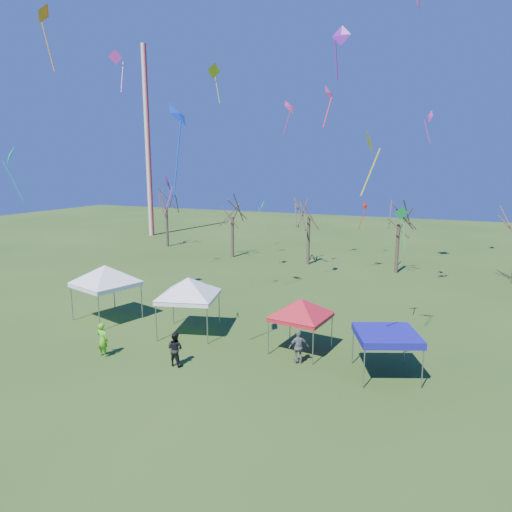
% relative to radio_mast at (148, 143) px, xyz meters
% --- Properties ---
extents(ground, '(140.00, 140.00, 0.00)m').
position_rel_radio_mast_xyz_m(ground, '(28.00, -34.00, -12.50)').
color(ground, '#2B4817').
rests_on(ground, ground).
extents(radio_mast, '(0.70, 0.70, 25.00)m').
position_rel_radio_mast_xyz_m(radio_mast, '(0.00, 0.00, 0.00)').
color(radio_mast, silver).
rests_on(radio_mast, ground).
extents(tree_0, '(3.83, 3.83, 8.44)m').
position_rel_radio_mast_xyz_m(tree_0, '(7.15, -6.62, -6.01)').
color(tree_0, '#3D2D21').
rests_on(tree_0, ground).
extents(tree_1, '(3.42, 3.42, 7.54)m').
position_rel_radio_mast_xyz_m(tree_1, '(17.23, -9.35, -6.71)').
color(tree_1, '#3D2D21').
rests_on(tree_1, ground).
extents(tree_2, '(3.71, 3.71, 8.18)m').
position_rel_radio_mast_xyz_m(tree_2, '(25.63, -9.62, -6.21)').
color(tree_2, '#3D2D21').
rests_on(tree_2, ground).
extents(tree_3, '(3.59, 3.59, 7.91)m').
position_rel_radio_mast_xyz_m(tree_3, '(34.03, -9.96, -6.42)').
color(tree_3, '#3D2D21').
rests_on(tree_3, ground).
extents(tent_white_west, '(4.41, 4.41, 4.04)m').
position_rel_radio_mast_xyz_m(tent_white_west, '(18.89, -30.41, -9.24)').
color(tent_white_west, gray).
rests_on(tent_white_west, ground).
extents(tent_white_mid, '(4.21, 4.21, 3.85)m').
position_rel_radio_mast_xyz_m(tent_white_mid, '(24.93, -30.47, -9.40)').
color(tent_white_mid, gray).
rests_on(tent_white_mid, ground).
extents(tent_red, '(3.71, 3.71, 3.30)m').
position_rel_radio_mast_xyz_m(tent_red, '(31.62, -30.36, -9.84)').
color(tent_red, gray).
rests_on(tent_red, ground).
extents(tent_blue, '(3.53, 3.53, 2.13)m').
position_rel_radio_mast_xyz_m(tent_blue, '(36.09, -31.52, -10.55)').
color(tent_blue, gray).
rests_on(tent_blue, ground).
extents(person_dark, '(0.85, 0.68, 1.70)m').
position_rel_radio_mast_xyz_m(person_dark, '(26.60, -34.45, -11.65)').
color(person_dark, black).
rests_on(person_dark, ground).
extents(person_green, '(0.67, 0.47, 1.77)m').
position_rel_radio_mast_xyz_m(person_green, '(22.63, -35.00, -11.61)').
color(person_green, '#5DCA20').
rests_on(person_green, ground).
extents(person_grey, '(1.06, 0.88, 1.69)m').
position_rel_radio_mast_xyz_m(person_grey, '(32.01, -31.85, -11.66)').
color(person_grey, slate).
rests_on(person_grey, ground).
extents(kite_2, '(1.14, 1.52, 3.69)m').
position_rel_radio_mast_xyz_m(kite_2, '(16.48, -11.47, 5.84)').
color(kite_2, yellow).
rests_on(kite_2, ground).
extents(kite_14, '(1.64, 1.59, 4.02)m').
position_rel_radio_mast_xyz_m(kite_14, '(9.27, -28.56, -2.26)').
color(kite_14, '#0BB28D').
rests_on(kite_14, ground).
extents(kite_8, '(1.05, 1.36, 3.51)m').
position_rel_radio_mast_xyz_m(kite_8, '(16.98, -31.75, 5.19)').
color(kite_8, orange).
rests_on(kite_8, ground).
extents(kite_11, '(1.03, 1.31, 2.49)m').
position_rel_radio_mast_xyz_m(kite_11, '(27.21, -20.06, 1.11)').
color(kite_11, '#CE2D63').
rests_on(kite_11, ground).
extents(kite_9, '(0.66, 0.31, 1.67)m').
position_rel_radio_mast_xyz_m(kite_9, '(34.70, -36.49, 1.06)').
color(kite_9, purple).
rests_on(kite_9, ground).
extents(kite_25, '(0.40, 0.74, 1.61)m').
position_rel_radio_mast_xyz_m(kite_25, '(33.77, -34.15, -0.29)').
color(kite_25, '#F1356A').
rests_on(kite_25, ground).
extents(kite_22, '(0.80, 0.91, 2.58)m').
position_rel_radio_mast_xyz_m(kite_22, '(31.09, -10.42, -6.62)').
color(kite_22, red).
rests_on(kite_22, ground).
extents(kite_27, '(0.73, 1.03, 2.40)m').
position_rel_radio_mast_xyz_m(kite_27, '(35.49, -34.74, -2.15)').
color(kite_27, yellow).
rests_on(kite_27, ground).
extents(kite_13, '(0.87, 1.07, 2.49)m').
position_rel_radio_mast_xyz_m(kite_13, '(22.44, -13.72, -6.55)').
color(kite_13, green).
rests_on(kite_13, ground).
extents(kite_19, '(0.68, 0.81, 2.23)m').
position_rel_radio_mast_xyz_m(kite_19, '(36.40, -17.04, 0.33)').
color(kite_19, '#D930A0').
rests_on(kite_19, ground).
extents(kite_5, '(0.91, 1.28, 3.92)m').
position_rel_radio_mast_xyz_m(kite_5, '(27.86, -35.47, -0.95)').
color(kite_5, blue).
rests_on(kite_5, ground).
extents(kite_17, '(0.86, 0.66, 2.54)m').
position_rel_radio_mast_xyz_m(kite_17, '(35.74, -25.11, -5.64)').
color(kite_17, green).
rests_on(kite_17, ground).
extents(kite_1, '(0.69, 0.93, 2.03)m').
position_rel_radio_mast_xyz_m(kite_1, '(25.11, -32.32, -3.83)').
color(kite_1, '#D12E7D').
rests_on(kite_1, ground).
extents(kite_7, '(1.15, 0.96, 3.11)m').
position_rel_radio_mast_xyz_m(kite_7, '(14.28, -22.72, 4.97)').
color(kite_7, '#F737BE').
rests_on(kite_7, ground).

